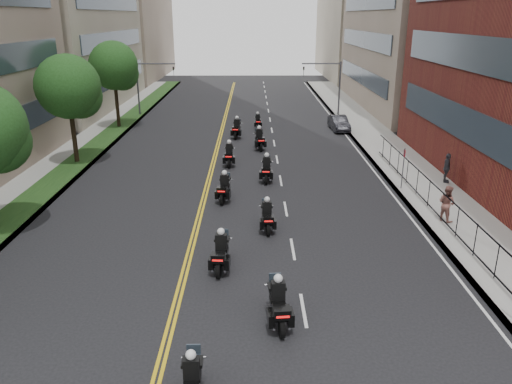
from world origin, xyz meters
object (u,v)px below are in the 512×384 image
motorcycle_5 (267,170)px  parked_sedan (339,123)px  motorcycle_2 (221,253)px  motorcycle_7 (259,140)px  pedestrian_b (447,203)px  motorcycle_3 (267,217)px  pedestrian_c (447,168)px  motorcycle_8 (237,129)px  motorcycle_9 (258,122)px  motorcycle_4 (224,189)px  motorcycle_6 (229,155)px  motorcycle_1 (278,305)px

motorcycle_5 → parked_sedan: size_ratio=0.62×
parked_sedan → motorcycle_2: bearing=-112.4°
motorcycle_7 → pedestrian_b: pedestrian_b is taller
motorcycle_3 → pedestrian_b: (9.11, 0.76, 0.41)m
motorcycle_3 → pedestrian_c: pedestrian_c is taller
motorcycle_3 → pedestrian_b: pedestrian_b is taller
motorcycle_8 → motorcycle_9: motorcycle_8 is taller
motorcycle_8 → pedestrian_c: (13.46, -12.90, 0.34)m
motorcycle_4 → motorcycle_8: motorcycle_8 is taller
motorcycle_3 → motorcycle_9: (-0.19, 23.80, -0.07)m
motorcycle_8 → parked_sedan: bearing=23.1°
motorcycle_4 → motorcycle_9: bearing=90.4°
motorcycle_5 → motorcycle_7: (-0.34, 8.05, 0.02)m
motorcycle_9 → parked_sedan: motorcycle_9 is taller
motorcycle_2 → motorcycle_9: (1.85, 27.84, -0.11)m
parked_sedan → pedestrian_c: bearing=-78.7°
motorcycle_7 → motorcycle_6: bearing=-123.3°
motorcycle_3 → parked_sedan: size_ratio=0.57×
motorcycle_6 → motorcycle_8: size_ratio=0.96×
motorcycle_6 → motorcycle_5: bearing=-54.5°
motorcycle_1 → pedestrian_b: 12.52m
motorcycle_2 → motorcycle_4: (-0.29, 8.24, -0.01)m
motorcycle_1 → motorcycle_6: size_ratio=1.00×
motorcycle_7 → motorcycle_8: bearing=108.2°
motorcycle_9 → pedestrian_b: bearing=-70.8°
motorcycle_4 → motorcycle_7: 11.85m
pedestrian_b → pedestrian_c: 6.59m
motorcycle_5 → motorcycle_8: (-2.24, 12.05, 0.02)m
motorcycle_4 → motorcycle_6: 7.14m
motorcycle_4 → motorcycle_9: size_ratio=1.16×
motorcycle_2 → motorcycle_5: bearing=83.8°
motorcycle_3 → motorcycle_6: motorcycle_6 is taller
motorcycle_2 → motorcycle_8: motorcycle_8 is taller
motorcycle_9 → pedestrian_c: (11.60, -16.86, 0.48)m
motorcycle_5 → motorcycle_8: size_ratio=0.97×
motorcycle_5 → motorcycle_8: bearing=104.2°
motorcycle_4 → parked_sedan: motorcycle_4 is taller
motorcycle_4 → motorcycle_8: (0.28, 15.64, 0.04)m
motorcycle_3 → parked_sedan: motorcycle_3 is taller
motorcycle_6 → motorcycle_3: bearing=-78.4°
motorcycle_1 → parked_sedan: bearing=71.6°
motorcycle_2 → motorcycle_3: 4.53m
motorcycle_5 → motorcycle_9: bearing=95.0°
motorcycle_2 → motorcycle_5: 12.04m
motorcycle_2 → pedestrian_b: bearing=27.7°
motorcycle_9 → motorcycle_4: bearing=-99.0°
motorcycle_9 → pedestrian_b: size_ratio=1.11×
pedestrian_c → motorcycle_6: bearing=90.4°
motorcycle_7 → motorcycle_3: bearing=-96.7°
motorcycle_4 → parked_sedan: bearing=69.2°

